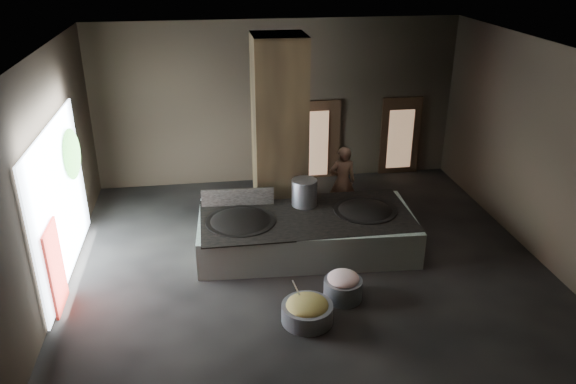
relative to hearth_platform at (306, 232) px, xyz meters
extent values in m
cube|color=black|center=(-0.08, -0.37, -0.46)|extent=(10.00, 9.00, 0.10)
cube|color=black|center=(-0.08, -0.37, 4.14)|extent=(10.00, 9.00, 0.10)
cube|color=black|center=(-0.08, 4.18, 1.84)|extent=(10.00, 0.10, 4.50)
cube|color=black|center=(-0.08, -4.92, 1.84)|extent=(10.00, 0.10, 4.50)
cube|color=black|center=(-5.13, -0.37, 1.84)|extent=(0.10, 9.00, 4.50)
cube|color=black|center=(4.97, -0.37, 1.84)|extent=(0.10, 9.00, 4.50)
cube|color=black|center=(-0.38, 1.53, 1.84)|extent=(1.20, 1.20, 4.50)
cube|color=#B5C7B3|center=(0.00, 0.00, 0.00)|extent=(4.84, 2.52, 0.82)
cube|color=black|center=(0.00, 0.00, 0.40)|extent=(4.62, 2.22, 0.03)
ellipsoid|color=black|center=(-1.45, -0.05, 0.34)|extent=(1.49, 1.49, 0.41)
cylinder|color=black|center=(-1.45, -0.05, 0.41)|extent=(1.52, 1.52, 0.05)
ellipsoid|color=black|center=(1.35, 0.05, 0.34)|extent=(1.38, 1.38, 0.39)
cylinder|color=black|center=(1.35, 0.05, 0.41)|extent=(1.42, 1.42, 0.05)
cylinder|color=#B5B8BE|center=(0.05, 0.55, 0.72)|extent=(0.57, 0.57, 0.62)
cube|color=black|center=(-1.45, 0.75, 0.62)|extent=(1.64, 0.15, 0.41)
imported|color=brown|center=(1.20, 1.58, 0.49)|extent=(0.67, 0.44, 1.81)
cylinder|color=slate|center=(-0.45, -2.61, -0.24)|extent=(1.17, 1.17, 0.35)
ellipsoid|color=olive|center=(-0.45, -2.61, -0.06)|extent=(0.77, 0.77, 0.24)
cylinder|color=#B5B8BE|center=(-0.60, -2.46, 0.14)|extent=(0.27, 0.30, 0.67)
cylinder|color=slate|center=(0.36, -2.01, -0.21)|extent=(0.76, 0.76, 0.41)
ellipsoid|color=tan|center=(0.36, -2.01, 0.04)|extent=(0.62, 0.62, 0.24)
cube|color=black|center=(1.12, 4.08, 0.69)|extent=(1.18, 0.08, 2.38)
cube|color=#8C6647|center=(0.95, 4.01, 0.64)|extent=(0.81, 0.04, 1.91)
cube|color=black|center=(3.52, 4.08, 0.69)|extent=(1.18, 0.08, 2.38)
cube|color=#8C6647|center=(3.52, 4.05, 0.64)|extent=(0.75, 0.04, 1.77)
cube|color=white|center=(-5.03, -0.17, 1.19)|extent=(0.04, 4.20, 3.10)
cube|color=maroon|center=(-4.96, -1.47, 0.44)|extent=(0.05, 0.90, 1.70)
ellipsoid|color=#194714|center=(-4.93, 0.93, 1.79)|extent=(0.28, 1.10, 1.10)
camera|label=1|loc=(-2.05, -10.85, 5.95)|focal=35.00mm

